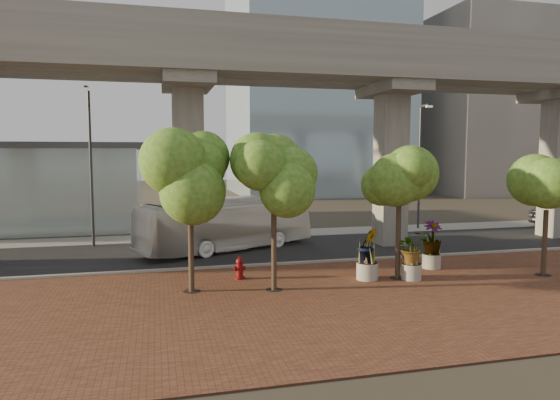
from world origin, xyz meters
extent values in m
plane|color=#3D362D|center=(0.00, 0.00, 0.00)|extent=(160.00, 160.00, 0.00)
cube|color=brown|center=(0.00, -8.00, 0.03)|extent=(70.00, 13.00, 0.06)
cube|color=black|center=(0.00, 2.00, 0.02)|extent=(90.00, 8.00, 0.04)
cube|color=#98968D|center=(0.00, -2.00, 0.08)|extent=(70.00, 0.25, 0.16)
cube|color=#98968D|center=(0.00, 7.50, 0.03)|extent=(90.00, 3.00, 0.06)
cube|color=#9C988E|center=(0.00, 0.40, 10.50)|extent=(72.00, 2.40, 1.80)
cube|color=#9C988E|center=(0.00, 3.60, 10.50)|extent=(72.00, 2.40, 1.80)
cube|color=#9C988E|center=(0.00, -0.70, 11.90)|extent=(72.00, 0.12, 1.00)
cube|color=#9C988E|center=(0.00, 4.70, 11.90)|extent=(72.00, 0.12, 1.00)
cube|color=gray|center=(38.00, 36.00, 12.00)|extent=(18.00, 16.00, 24.00)
imported|color=white|center=(-3.84, 2.48, 1.47)|extent=(10.65, 6.60, 2.94)
cylinder|color=maroon|center=(-4.25, -4.29, 0.11)|extent=(0.44, 0.44, 0.10)
cylinder|color=maroon|center=(-4.25, -4.29, 0.46)|extent=(0.29, 0.29, 0.71)
sphere|color=maroon|center=(-4.25, -4.29, 0.82)|extent=(0.34, 0.34, 0.34)
cylinder|color=maroon|center=(-4.25, -4.29, 0.98)|extent=(0.10, 0.10, 0.12)
cylinder|color=maroon|center=(-4.25, -4.29, 0.52)|extent=(0.49, 0.20, 0.20)
cylinder|color=gray|center=(2.99, -6.19, 0.40)|extent=(0.88, 0.88, 0.68)
imported|color=#365D18|center=(2.99, -6.19, 1.47)|extent=(1.95, 1.95, 1.46)
cylinder|color=#A19D92|center=(5.00, -4.47, 0.40)|extent=(0.87, 0.87, 0.68)
imported|color=#365D18|center=(5.00, -4.47, 1.53)|extent=(2.13, 2.13, 1.60)
cylinder|color=#A39C93|center=(1.13, -5.73, 0.42)|extent=(0.94, 0.94, 0.73)
imported|color=#365D18|center=(1.13, -5.73, 1.57)|extent=(2.08, 2.08, 1.56)
cylinder|color=#4D3B2C|center=(-6.44, -5.82, 1.73)|extent=(0.22, 0.22, 3.34)
cylinder|color=black|center=(-6.44, -5.82, 0.07)|extent=(0.70, 0.70, 0.01)
cylinder|color=#4D3B2C|center=(-3.21, -6.40, 1.83)|extent=(0.22, 0.22, 3.53)
cylinder|color=black|center=(-3.21, -6.40, 0.07)|extent=(0.70, 0.70, 0.01)
cylinder|color=#4D3B2C|center=(2.50, -5.87, 1.72)|extent=(0.22, 0.22, 3.31)
cylinder|color=black|center=(2.50, -5.87, 0.07)|extent=(0.70, 0.70, 0.01)
cylinder|color=#4D3B2C|center=(9.17, -6.94, 1.54)|extent=(0.22, 0.22, 2.96)
cylinder|color=black|center=(9.17, -6.94, 0.07)|extent=(0.70, 0.70, 0.01)
cylinder|color=#2E2E33|center=(-11.40, 5.50, 4.63)|extent=(0.16, 0.16, 9.17)
cube|color=#2E2E33|center=(-11.40, 4.93, 9.21)|extent=(0.17, 1.15, 0.17)
cube|color=silver|center=(-11.40, 4.35, 9.10)|extent=(0.46, 0.23, 0.14)
cylinder|color=#313136|center=(10.94, 7.31, 4.48)|extent=(0.16, 0.16, 8.88)
cube|color=#313136|center=(10.94, 6.76, 8.92)|extent=(0.17, 1.11, 0.17)
cube|color=silver|center=(10.94, 6.20, 8.81)|extent=(0.44, 0.22, 0.13)
camera|label=1|loc=(-7.73, -25.52, 5.53)|focal=32.00mm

